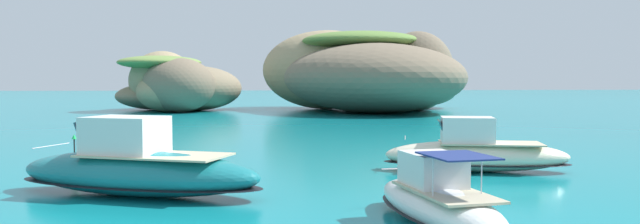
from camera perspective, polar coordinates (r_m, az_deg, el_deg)
name	(u,v)px	position (r m, az deg, el deg)	size (l,w,h in m)	color
islet_large	(366,76)	(73.23, 4.36, 3.37)	(30.22, 34.43, 9.94)	#756651
islet_small	(175,87)	(74.48, -13.46, 2.32)	(18.76, 19.59, 7.15)	#9E8966
motorboat_cream	(475,153)	(25.63, 14.35, -3.76)	(7.84, 3.99, 2.22)	beige
motorboat_white	(437,201)	(16.06, 10.93, -8.21)	(2.80, 6.42, 1.95)	white
motorboat_teal	(136,169)	(20.59, -16.85, -5.15)	(8.99, 5.63, 2.55)	#19727A
channel_buoy	(75,162)	(27.33, -22.03, -4.33)	(0.56, 0.56, 1.48)	green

